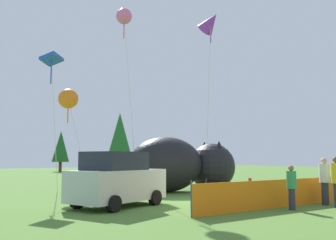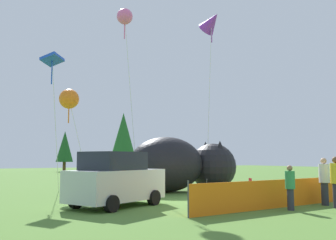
{
  "view_description": "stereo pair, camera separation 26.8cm",
  "coord_description": "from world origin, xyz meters",
  "px_view_note": "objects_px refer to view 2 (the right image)",
  "views": [
    {
      "loc": [
        -9.89,
        -12.29,
        1.84
      ],
      "look_at": [
        -0.09,
        3.13,
        3.7
      ],
      "focal_mm": 40.0,
      "sensor_mm": 36.0,
      "label": 1
    },
    {
      "loc": [
        -9.66,
        -12.43,
        1.84
      ],
      "look_at": [
        -0.09,
        3.13,
        3.7
      ],
      "focal_mm": 40.0,
      "sensor_mm": 36.0,
      "label": 2
    }
  ],
  "objects_px": {
    "spectator_in_grey_shirt": "(290,186)",
    "spectator_in_black_shirt": "(324,179)",
    "folding_chair": "(248,186)",
    "inflatable_cat": "(181,166)",
    "spectator_in_red_shirt": "(336,180)",
    "kite_pink_octopus": "(125,17)",
    "kite_purple_delta": "(212,22)",
    "parked_car": "(116,180)",
    "kite_orange_flower": "(69,99)",
    "kite_blue_box": "(52,62)"
  },
  "relations": [
    {
      "from": "spectator_in_grey_shirt",
      "to": "spectator_in_black_shirt",
      "type": "height_order",
      "value": "spectator_in_black_shirt"
    },
    {
      "from": "folding_chair",
      "to": "inflatable_cat",
      "type": "distance_m",
      "value": 4.32
    },
    {
      "from": "spectator_in_black_shirt",
      "to": "spectator_in_red_shirt",
      "type": "distance_m",
      "value": 0.83
    },
    {
      "from": "kite_pink_octopus",
      "to": "kite_purple_delta",
      "type": "bearing_deg",
      "value": -12.14
    },
    {
      "from": "parked_car",
      "to": "kite_orange_flower",
      "type": "xyz_separation_m",
      "value": [
        -0.0,
        6.3,
        3.98
      ]
    },
    {
      "from": "folding_chair",
      "to": "kite_pink_octopus",
      "type": "xyz_separation_m",
      "value": [
        -4.05,
        5.32,
        9.24
      ]
    },
    {
      "from": "spectator_in_grey_shirt",
      "to": "kite_pink_octopus",
      "type": "height_order",
      "value": "kite_pink_octopus"
    },
    {
      "from": "spectator_in_red_shirt",
      "to": "kite_purple_delta",
      "type": "relative_size",
      "value": 0.17
    },
    {
      "from": "spectator_in_red_shirt",
      "to": "kite_blue_box",
      "type": "relative_size",
      "value": 0.26
    },
    {
      "from": "spectator_in_grey_shirt",
      "to": "kite_orange_flower",
      "type": "xyz_separation_m",
      "value": [
        -4.91,
        10.44,
        4.12
      ]
    },
    {
      "from": "parked_car",
      "to": "spectator_in_black_shirt",
      "type": "distance_m",
      "value": 8.16
    },
    {
      "from": "kite_purple_delta",
      "to": "kite_blue_box",
      "type": "height_order",
      "value": "kite_purple_delta"
    },
    {
      "from": "kite_orange_flower",
      "to": "kite_pink_octopus",
      "type": "xyz_separation_m",
      "value": [
        2.76,
        -0.96,
        4.78
      ]
    },
    {
      "from": "kite_purple_delta",
      "to": "kite_pink_octopus",
      "type": "distance_m",
      "value": 5.44
    },
    {
      "from": "spectator_in_grey_shirt",
      "to": "spectator_in_black_shirt",
      "type": "distance_m",
      "value": 2.29
    },
    {
      "from": "spectator_in_red_shirt",
      "to": "kite_blue_box",
      "type": "bearing_deg",
      "value": 126.78
    },
    {
      "from": "spectator_in_red_shirt",
      "to": "spectator_in_black_shirt",
      "type": "bearing_deg",
      "value": 65.45
    },
    {
      "from": "inflatable_cat",
      "to": "spectator_in_black_shirt",
      "type": "height_order",
      "value": "inflatable_cat"
    },
    {
      "from": "spectator_in_grey_shirt",
      "to": "spectator_in_black_shirt",
      "type": "relative_size",
      "value": 0.86
    },
    {
      "from": "parked_car",
      "to": "kite_pink_octopus",
      "type": "height_order",
      "value": "kite_pink_octopus"
    },
    {
      "from": "kite_orange_flower",
      "to": "inflatable_cat",
      "type": "bearing_deg",
      "value": -20.66
    },
    {
      "from": "inflatable_cat",
      "to": "kite_blue_box",
      "type": "bearing_deg",
      "value": 170.7
    },
    {
      "from": "kite_purple_delta",
      "to": "kite_blue_box",
      "type": "bearing_deg",
      "value": 169.49
    },
    {
      "from": "inflatable_cat",
      "to": "kite_pink_octopus",
      "type": "height_order",
      "value": "kite_pink_octopus"
    },
    {
      "from": "kite_purple_delta",
      "to": "kite_pink_octopus",
      "type": "bearing_deg",
      "value": 167.86
    },
    {
      "from": "parked_car",
      "to": "spectator_in_black_shirt",
      "type": "bearing_deg",
      "value": -52.07
    },
    {
      "from": "inflatable_cat",
      "to": "spectator_in_red_shirt",
      "type": "bearing_deg",
      "value": -77.86
    },
    {
      "from": "parked_car",
      "to": "spectator_in_grey_shirt",
      "type": "height_order",
      "value": "parked_car"
    },
    {
      "from": "spectator_in_black_shirt",
      "to": "kite_pink_octopus",
      "type": "bearing_deg",
      "value": 115.57
    },
    {
      "from": "folding_chair",
      "to": "inflatable_cat",
      "type": "height_order",
      "value": "inflatable_cat"
    },
    {
      "from": "inflatable_cat",
      "to": "kite_blue_box",
      "type": "distance_m",
      "value": 8.86
    },
    {
      "from": "inflatable_cat",
      "to": "kite_purple_delta",
      "type": "relative_size",
      "value": 0.6
    },
    {
      "from": "spectator_in_black_shirt",
      "to": "kite_blue_box",
      "type": "relative_size",
      "value": 0.26
    },
    {
      "from": "folding_chair",
      "to": "kite_blue_box",
      "type": "bearing_deg",
      "value": -7.4
    },
    {
      "from": "inflatable_cat",
      "to": "kite_blue_box",
      "type": "xyz_separation_m",
      "value": [
        -6.81,
        1.76,
        5.4
      ]
    },
    {
      "from": "spectator_in_grey_shirt",
      "to": "kite_orange_flower",
      "type": "relative_size",
      "value": 0.29
    },
    {
      "from": "inflatable_cat",
      "to": "spectator_in_black_shirt",
      "type": "distance_m",
      "value": 8.16
    },
    {
      "from": "spectator_in_grey_shirt",
      "to": "kite_pink_octopus",
      "type": "xyz_separation_m",
      "value": [
        -2.15,
        9.48,
        8.9
      ]
    },
    {
      "from": "kite_pink_octopus",
      "to": "spectator_in_black_shirt",
      "type": "bearing_deg",
      "value": -64.43
    },
    {
      "from": "spectator_in_red_shirt",
      "to": "kite_pink_octopus",
      "type": "height_order",
      "value": "kite_pink_octopus"
    },
    {
      "from": "folding_chair",
      "to": "kite_purple_delta",
      "type": "bearing_deg",
      "value": -77.42
    },
    {
      "from": "spectator_in_black_shirt",
      "to": "kite_blue_box",
      "type": "distance_m",
      "value": 14.02
    },
    {
      "from": "spectator_in_red_shirt",
      "to": "parked_car",
      "type": "bearing_deg",
      "value": 145.72
    },
    {
      "from": "kite_pink_octopus",
      "to": "parked_car",
      "type": "bearing_deg",
      "value": -117.32
    },
    {
      "from": "folding_chair",
      "to": "spectator_in_grey_shirt",
      "type": "height_order",
      "value": "spectator_in_grey_shirt"
    },
    {
      "from": "inflatable_cat",
      "to": "kite_purple_delta",
      "type": "xyz_separation_m",
      "value": [
        2.31,
        0.07,
        8.76
      ]
    },
    {
      "from": "folding_chair",
      "to": "kite_pink_octopus",
      "type": "relative_size",
      "value": 0.09
    },
    {
      "from": "parked_car",
      "to": "kite_blue_box",
      "type": "height_order",
      "value": "kite_blue_box"
    },
    {
      "from": "spectator_in_grey_shirt",
      "to": "kite_blue_box",
      "type": "height_order",
      "value": "kite_blue_box"
    },
    {
      "from": "spectator_in_grey_shirt",
      "to": "kite_purple_delta",
      "type": "xyz_separation_m",
      "value": [
        3.16,
        8.34,
        9.28
      ]
    }
  ]
}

